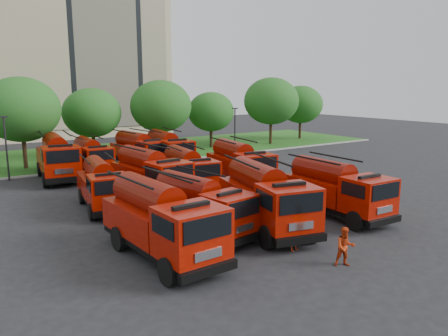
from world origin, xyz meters
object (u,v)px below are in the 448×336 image
object	(u,v)px
fire_truck_9	(91,156)
fire_truck_10	(139,150)
firefighter_1	(344,266)
fire_truck_3	(336,189)
firefighter_0	(294,250)
firefighter_2	(361,205)
firefighter_4	(136,212)
fire_truck_2	(265,197)
fire_truck_4	(102,185)
fire_truck_7	(239,164)
fire_truck_5	(150,173)
fire_truck_6	(188,170)
fire_truck_11	(167,150)
fire_truck_0	(161,220)
firefighter_5	(262,196)
fire_truck_8	(57,157)
firefighter_3	(302,212)
fire_truck_1	(200,206)

from	to	relation	value
fire_truck_9	fire_truck_10	distance (m)	4.38
firefighter_1	fire_truck_3	bearing A→B (deg)	77.11
firefighter_0	firefighter_2	xyz separation A→B (m)	(8.81, 3.31, 0.00)
fire_truck_3	firefighter_4	bearing A→B (deg)	144.73
fire_truck_2	fire_truck_4	bearing A→B (deg)	136.97
fire_truck_7	firefighter_2	size ratio (longest dim) A/B	4.74
fire_truck_5	fire_truck_6	world-z (taller)	fire_truck_5
fire_truck_10	fire_truck_11	size ratio (longest dim) A/B	0.98
fire_truck_10	fire_truck_11	xyz separation A→B (m)	(2.15, -1.35, 0.03)
fire_truck_0	firefighter_5	xyz separation A→B (m)	(10.45, 5.84, -1.68)
firefighter_2	firefighter_4	bearing A→B (deg)	33.44
fire_truck_3	firefighter_0	bearing A→B (deg)	-152.15
fire_truck_4	fire_truck_6	size ratio (longest dim) A/B	0.97
firefighter_0	firefighter_2	size ratio (longest dim) A/B	0.94
fire_truck_11	firefighter_4	world-z (taller)	fire_truck_11
firefighter_5	firefighter_2	bearing A→B (deg)	125.88
firefighter_5	fire_truck_10	bearing A→B (deg)	-78.36
fire_truck_2	firefighter_2	xyz separation A→B (m)	(7.98, 0.15, -1.71)
firefighter_5	fire_truck_0	bearing A→B (deg)	29.48
fire_truck_10	firefighter_5	distance (m)	14.60
fire_truck_2	fire_truck_11	bearing A→B (deg)	92.38
fire_truck_5	fire_truck_8	size ratio (longest dim) A/B	0.92
fire_truck_4	firefighter_3	distance (m)	12.25
fire_truck_5	fire_truck_8	xyz separation A→B (m)	(-3.71, 9.47, 0.12)
fire_truck_0	fire_truck_4	size ratio (longest dim) A/B	1.12
fire_truck_5	fire_truck_4	bearing A→B (deg)	-172.58
fire_truck_2	fire_truck_8	distance (m)	19.83
firefighter_2	fire_truck_1	bearing A→B (deg)	56.09
fire_truck_10	firefighter_5	xyz separation A→B (m)	(2.86, -14.23, -1.63)
fire_truck_10	firefighter_1	bearing A→B (deg)	-99.65
fire_truck_6	fire_truck_9	xyz separation A→B (m)	(-3.73, 10.17, -0.02)
firefighter_3	firefighter_4	world-z (taller)	firefighter_4
fire_truck_8	firefighter_2	world-z (taller)	fire_truck_8
fire_truck_3	firefighter_4	size ratio (longest dim) A/B	3.61
fire_truck_2	fire_truck_9	distance (m)	19.91
fire_truck_3	fire_truck_2	bearing A→B (deg)	177.12
fire_truck_7	firefighter_5	size ratio (longest dim) A/B	4.52
fire_truck_5	firefighter_4	size ratio (longest dim) A/B	3.75
fire_truck_10	firefighter_4	bearing A→B (deg)	-120.14
firefighter_2	firefighter_5	xyz separation A→B (m)	(-3.76, 5.24, 0.00)
fire_truck_7	fire_truck_10	xyz separation A→B (m)	(-3.49, 10.65, -0.01)
fire_truck_9	fire_truck_11	world-z (taller)	fire_truck_11
fire_truck_11	firefighter_2	world-z (taller)	fire_truck_11
firefighter_2	firefighter_0	bearing A→B (deg)	82.06
fire_truck_5	fire_truck_10	distance (m)	10.78
fire_truck_8	firefighter_1	distance (m)	25.26
fire_truck_6	firefighter_3	distance (m)	9.03
firefighter_4	fire_truck_3	bearing A→B (deg)	169.56
fire_truck_0	firefighter_3	distance (m)	10.28
fire_truck_1	fire_truck_6	distance (m)	9.20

